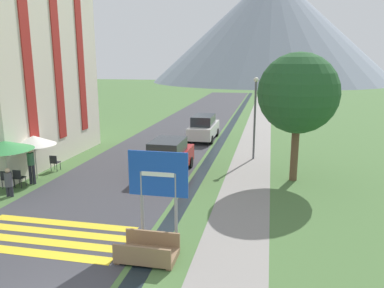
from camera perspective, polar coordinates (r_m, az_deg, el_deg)
name	(u,v)px	position (r m, az deg, el deg)	size (l,w,h in m)	color
ground_plane	(207,138)	(27.97, 2.23, 0.88)	(160.00, 160.00, 0.00)	#476B38
road	(199,117)	(38.09, 1.03, 4.07)	(6.40, 60.00, 0.01)	#38383D
footpath	(260,119)	(37.45, 10.25, 3.72)	(2.20, 60.00, 0.01)	gray
drainage_channel	(235,119)	(37.59, 6.59, 3.86)	(0.60, 60.00, 0.00)	black
crosswalk_marking	(48,237)	(13.63, -21.13, -13.01)	(5.44, 2.54, 0.01)	yellow
mountain_distant	(271,27)	(104.74, 11.96, 16.99)	(62.11, 62.11, 28.04)	gray
hotel_building	(18,55)	(23.55, -25.04, 12.21)	(5.31, 10.02, 11.12)	beige
road_sign	(158,183)	(11.60, -5.16, -5.94)	(1.88, 0.11, 3.03)	gray
footbridge	(148,252)	(11.48, -6.79, -16.01)	(1.70, 1.10, 0.65)	#846647
parked_car_near	(169,157)	(19.05, -3.57, -1.95)	(1.88, 4.19, 1.82)	#A31919
parked_car_far	(204,127)	(27.33, 1.80, 2.55)	(1.77, 4.52, 1.82)	silver
cafe_chair_near_left	(6,178)	(18.91, -26.45, -4.66)	(0.40, 0.40, 0.85)	#232328
cafe_chair_far_right	(54,161)	(20.93, -20.23, -2.52)	(0.40, 0.40, 0.85)	#232328
cafe_chair_near_right	(18,177)	(18.87, -24.93, -4.54)	(0.40, 0.40, 0.85)	#232328
cafe_umbrella_front_green	(4,145)	(18.04, -26.68, -0.20)	(2.42, 2.42, 2.32)	#B7B2A8
cafe_umbrella_middle_white	(34,140)	(19.66, -22.96, 0.53)	(2.08, 2.08, 2.15)	#B7B2A8
person_seated_near	(9,181)	(17.76, -26.16, -5.04)	(0.32, 0.32, 1.29)	#282833
person_standing_terrace	(31,163)	(19.02, -23.31, -2.74)	(0.32, 0.32, 1.72)	#282833
streetlamp	(255,111)	(21.93, 9.58, 5.00)	(0.28, 0.28, 4.77)	#515156
tree_by_path	(298,93)	(18.17, 15.88, 7.42)	(3.76, 3.76, 6.10)	brown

